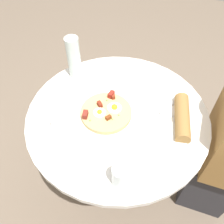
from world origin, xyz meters
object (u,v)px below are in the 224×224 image
object	(u,v)px
pizza_plate	(106,115)
fork	(166,100)
water_glass	(120,176)
water_bottle	(74,58)
bread_plate	(168,137)
salt_shaker	(54,123)
dining_table	(117,133)
person_seated	(224,152)
breakfast_pizza	(106,112)
knife	(171,104)

from	to	relation	value
pizza_plate	fork	bearing A→B (deg)	-53.54
pizza_plate	water_glass	world-z (taller)	water_glass
water_glass	water_bottle	world-z (taller)	water_bottle
bread_plate	salt_shaker	bearing A→B (deg)	102.96
dining_table	person_seated	bearing A→B (deg)	-79.54
pizza_plate	breakfast_pizza	world-z (taller)	breakfast_pizza
knife	person_seated	bearing A→B (deg)	109.83
bread_plate	water_bottle	size ratio (longest dim) A/B	0.74
pizza_plate	water_glass	bearing A→B (deg)	-150.73
person_seated	pizza_plate	size ratio (longest dim) A/B	3.90
knife	water_bottle	world-z (taller)	water_bottle
pizza_plate	breakfast_pizza	distance (m)	0.02
pizza_plate	breakfast_pizza	size ratio (longest dim) A/B	1.17
fork	water_glass	bearing A→B (deg)	16.38
breakfast_pizza	salt_shaker	xyz separation A→B (m)	(-0.15, 0.20, 0.00)
fork	knife	world-z (taller)	same
dining_table	salt_shaker	distance (m)	0.37
pizza_plate	salt_shaker	xyz separation A→B (m)	(-0.15, 0.21, 0.02)
dining_table	pizza_plate	bearing A→B (deg)	120.36
breakfast_pizza	dining_table	bearing A→B (deg)	-61.29
breakfast_pizza	water_glass	xyz separation A→B (m)	(-0.30, -0.17, 0.03)
water_bottle	knife	bearing A→B (deg)	-94.99
fork	water_bottle	bearing A→B (deg)	-67.12
person_seated	knife	bearing A→B (deg)	83.42
dining_table	knife	size ratio (longest dim) A/B	5.01
water_bottle	water_glass	bearing A→B (deg)	-140.55
fork	knife	bearing A→B (deg)	90.00
knife	water_bottle	xyz separation A→B (m)	(0.05, 0.55, 0.11)
pizza_plate	salt_shaker	distance (m)	0.25
water_glass	salt_shaker	distance (m)	0.41
dining_table	pizza_plate	world-z (taller)	pizza_plate
bread_plate	water_glass	size ratio (longest dim) A/B	1.65
breakfast_pizza	knife	xyz separation A→B (m)	(0.17, -0.29, -0.02)
salt_shaker	dining_table	bearing A→B (deg)	-55.48
person_seated	fork	world-z (taller)	person_seated
breakfast_pizza	person_seated	bearing A→B (deg)	-77.91
knife	water_glass	distance (m)	0.49
knife	dining_table	bearing A→B (deg)	-32.44
person_seated	water_glass	bearing A→B (deg)	133.99
person_seated	bread_plate	size ratio (longest dim) A/B	6.36
fork	knife	distance (m)	0.04
salt_shaker	knife	bearing A→B (deg)	-57.08
pizza_plate	water_bottle	xyz separation A→B (m)	(0.22, 0.26, 0.11)
person_seated	salt_shaker	size ratio (longest dim) A/B	19.06
water_bottle	bread_plate	bearing A→B (deg)	-113.54
breakfast_pizza	water_bottle	distance (m)	0.35
water_glass	fork	bearing A→B (deg)	-10.03
dining_table	breakfast_pizza	world-z (taller)	breakfast_pizza
bread_plate	fork	size ratio (longest dim) A/B	0.99
person_seated	water_glass	distance (m)	0.69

